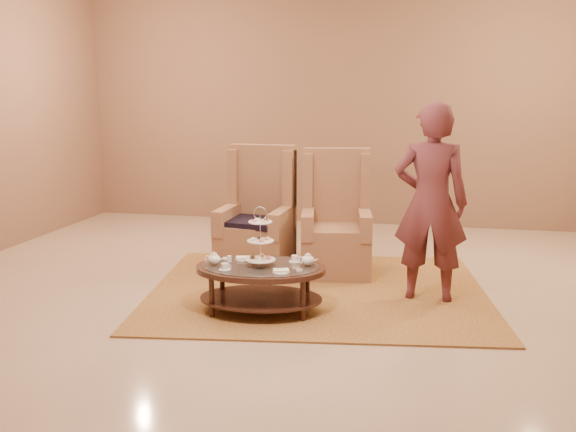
% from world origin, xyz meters
% --- Properties ---
extents(ground, '(8.00, 8.00, 0.00)m').
position_xyz_m(ground, '(0.00, 0.00, 0.00)').
color(ground, '#C2A890').
rests_on(ground, ground).
extents(ceiling, '(8.00, 8.00, 0.02)m').
position_xyz_m(ceiling, '(0.00, 0.00, 0.00)').
color(ceiling, silver).
rests_on(ceiling, ground).
extents(wall_back, '(8.00, 0.04, 3.50)m').
position_xyz_m(wall_back, '(0.00, 4.00, 1.75)').
color(wall_back, '#845E48').
rests_on(wall_back, ground).
extents(rug, '(3.59, 3.13, 0.02)m').
position_xyz_m(rug, '(0.12, 0.54, 0.01)').
color(rug, '#AD803D').
rests_on(rug, ground).
extents(tea_table, '(1.22, 0.89, 0.96)m').
position_xyz_m(tea_table, '(-0.28, -0.17, 0.35)').
color(tea_table, black).
rests_on(tea_table, ground).
extents(armchair_left, '(0.77, 0.79, 1.37)m').
position_xyz_m(armchair_left, '(-0.66, 1.19, 0.46)').
color(armchair_left, '#9A6748').
rests_on(armchair_left, ground).
extents(armchair_right, '(0.82, 0.85, 1.34)m').
position_xyz_m(armchair_right, '(0.20, 1.26, 0.45)').
color(armchair_right, '#9A6748').
rests_on(armchair_right, ground).
extents(person, '(0.69, 0.47, 1.86)m').
position_xyz_m(person, '(1.18, 0.50, 0.93)').
color(person, '#5A262B').
rests_on(person, ground).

